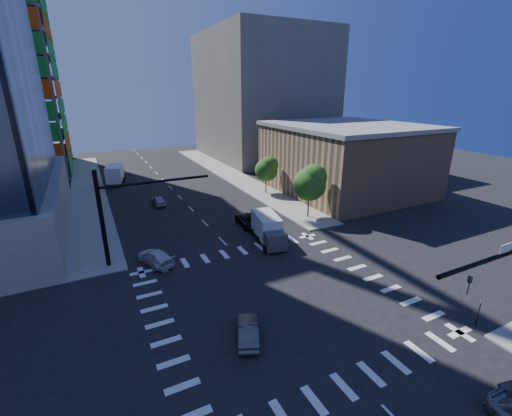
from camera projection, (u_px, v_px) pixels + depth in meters
ground at (278, 298)px, 26.95m from camera, size 160.00×160.00×0.00m
road_markings at (278, 298)px, 26.95m from camera, size 20.00×20.00×0.01m
sidewalk_ne at (230, 175)px, 66.02m from camera, size 5.00×60.00×0.15m
sidewalk_nw at (88, 191)px, 55.47m from camera, size 5.00×60.00×0.15m
commercial_building at (346, 158)px, 54.37m from camera, size 20.50×22.50×10.60m
bg_building_ne at (262, 97)px, 80.27m from camera, size 24.00×30.00×28.00m
signal_mast_nw at (119, 208)px, 30.66m from camera, size 10.20×0.40×9.00m
tree_south at (311, 182)px, 42.50m from camera, size 4.16×4.16×6.82m
tree_north at (267, 169)px, 53.00m from camera, size 3.54×3.52×5.78m
no_parking_sign at (480, 308)px, 23.40m from camera, size 0.30×0.06×2.20m
car_nb_far at (249, 221)px, 41.11m from camera, size 2.44×4.73×1.28m
car_sb_near at (155, 257)px, 32.13m from camera, size 3.34×4.92×1.32m
car_sb_mid at (159, 201)px, 48.59m from camera, size 1.55×3.80×1.29m
car_sb_cross at (248, 331)px, 22.37m from camera, size 2.68×3.92×1.22m
box_truck_near at (269, 232)px, 36.26m from camera, size 3.40×5.94×2.93m
box_truck_far at (115, 175)px, 59.99m from camera, size 3.78×6.56×3.23m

